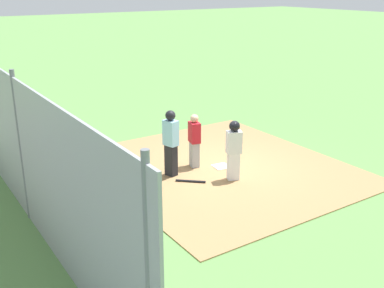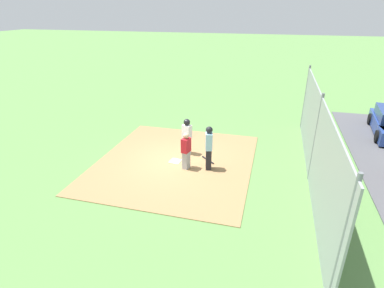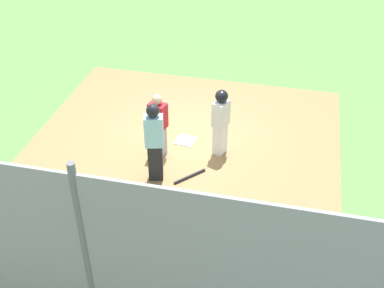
{
  "view_description": "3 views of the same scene",
  "coord_description": "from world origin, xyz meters",
  "px_view_note": "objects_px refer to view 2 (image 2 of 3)",
  "views": [
    {
      "loc": [
        9.75,
        -7.47,
        4.99
      ],
      "look_at": [
        -0.44,
        -0.72,
        0.73
      ],
      "focal_mm": 43.28,
      "sensor_mm": 36.0,
      "label": 1
    },
    {
      "loc": [
        -11.08,
        -3.73,
        6.03
      ],
      "look_at": [
        -0.19,
        -0.79,
        1.01
      ],
      "focal_mm": 28.84,
      "sensor_mm": 36.0,
      "label": 2
    },
    {
      "loc": [
        2.36,
        -9.4,
        6.75
      ],
      "look_at": [
        0.46,
        -1.27,
        0.88
      ],
      "focal_mm": 46.25,
      "sensor_mm": 36.0,
      "label": 3
    }
  ],
  "objects_px": {
    "home_plate": "(175,161)",
    "runner": "(187,134)",
    "umpire": "(209,147)",
    "baseball_bat": "(208,160)",
    "catcher": "(186,150)"
  },
  "relations": [
    {
      "from": "home_plate",
      "to": "baseball_bat",
      "type": "bearing_deg",
      "value": -72.33
    },
    {
      "from": "umpire",
      "to": "home_plate",
      "type": "bearing_deg",
      "value": -24.33
    },
    {
      "from": "umpire",
      "to": "runner",
      "type": "xyz_separation_m",
      "value": [
        1.15,
        1.23,
        -0.04
      ]
    },
    {
      "from": "home_plate",
      "to": "runner",
      "type": "relative_size",
      "value": 0.27
    },
    {
      "from": "baseball_bat",
      "to": "catcher",
      "type": "bearing_deg",
      "value": 92.91
    },
    {
      "from": "runner",
      "to": "home_plate",
      "type": "bearing_deg",
      "value": 4.78
    },
    {
      "from": "catcher",
      "to": "runner",
      "type": "height_order",
      "value": "runner"
    },
    {
      "from": "catcher",
      "to": "umpire",
      "type": "relative_size",
      "value": 0.84
    },
    {
      "from": "home_plate",
      "to": "baseball_bat",
      "type": "relative_size",
      "value": 0.55
    },
    {
      "from": "runner",
      "to": "baseball_bat",
      "type": "relative_size",
      "value": 2.04
    },
    {
      "from": "baseball_bat",
      "to": "umpire",
      "type": "bearing_deg",
      "value": 145.47
    },
    {
      "from": "home_plate",
      "to": "runner",
      "type": "distance_m",
      "value": 1.3
    },
    {
      "from": "umpire",
      "to": "runner",
      "type": "distance_m",
      "value": 1.69
    },
    {
      "from": "home_plate",
      "to": "baseball_bat",
      "type": "xyz_separation_m",
      "value": [
        0.42,
        -1.33,
        0.02
      ]
    },
    {
      "from": "home_plate",
      "to": "catcher",
      "type": "relative_size",
      "value": 0.29
    }
  ]
}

